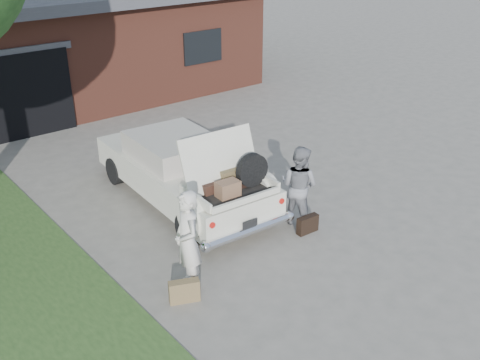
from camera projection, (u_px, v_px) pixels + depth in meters
ground at (261, 247)px, 9.91m from camera, size 90.00×90.00×0.00m
house at (48, 41)px, 17.79m from camera, size 12.80×7.80×3.30m
sedan at (183, 170)px, 11.25m from camera, size 2.06×4.72×1.87m
woman_left at (187, 241)px, 8.52m from camera, size 0.52×0.68×1.66m
woman_right at (299, 186)px, 10.39m from camera, size 0.77×0.89×1.56m
suitcase_left at (184, 291)px, 8.47m from camera, size 0.49×0.32×0.36m
suitcase_right at (308, 224)px, 10.31m from camera, size 0.44×0.16×0.33m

